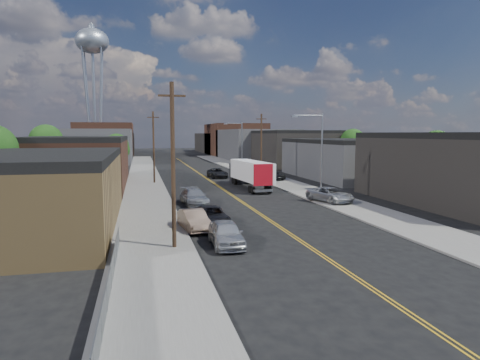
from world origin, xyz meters
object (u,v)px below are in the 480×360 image
car_left_c (210,216)px  car_left_d (194,197)px  car_left_a (226,234)px  car_ahead_truck (217,173)px  semi_truck (249,172)px  car_right_lot_c (272,174)px  car_left_b (194,220)px  car_right_lot_a (330,195)px  water_tower (92,46)px

car_left_c → car_left_d: car_left_d is taller
car_left_a → car_left_d: 16.00m
car_left_d → car_ahead_truck: size_ratio=1.00×
semi_truck → car_left_c: 23.25m
car_right_lot_c → car_left_b: bearing=-138.5°
car_left_c → car_right_lot_a: size_ratio=1.02×
car_left_c → car_left_d: size_ratio=1.00×
semi_truck → car_ahead_truck: semi_truck is taller
car_left_d → car_right_lot_a: (13.44, -2.30, 0.10)m
car_left_b → car_left_a: bearing=-81.7°
car_right_lot_c → car_right_lot_a: bearing=-113.0°
car_left_c → water_tower: bearing=100.8°
car_left_b → car_left_d: bearing=75.0°
car_left_c → car_right_lot_c: bearing=64.8°
semi_truck → car_left_d: size_ratio=2.56×
car_left_b → car_right_lot_a: size_ratio=0.85×
car_left_a → car_right_lot_a: car_right_lot_a is taller
car_left_a → car_right_lot_c: 37.77m
car_right_lot_a → car_right_lot_c: 21.37m
semi_truck → car_left_d: 14.45m
water_tower → car_left_d: bearing=-78.6°
car_left_b → car_left_c: car_left_c is taller
car_left_c → car_right_lot_c: (14.04, 29.06, 0.21)m
car_right_lot_c → semi_truck: bearing=-147.8°
semi_truck → car_left_b: size_ratio=3.05×
car_left_a → car_ahead_truck: car_left_a is taller
water_tower → car_left_b: (15.60, -95.13, -29.91)m
semi_truck → car_left_c: size_ratio=2.56×
water_tower → car_left_b: water_tower is taller
water_tower → car_right_lot_c: water_tower is taller
semi_truck → car_left_c: (-8.54, -21.59, -1.27)m
car_left_a → car_right_lot_c: bearing=69.4°
car_left_d → car_right_lot_a: size_ratio=1.02×
car_left_d → car_ahead_truck: car_left_d is taller
car_left_c → car_ahead_truck: 35.54m
semi_truck → car_right_lot_c: (5.50, 7.47, -1.06)m
car_left_d → water_tower: bearing=96.6°
car_left_d → car_left_a: bearing=-94.9°
car_right_lot_c → car_ahead_truck: size_ratio=0.88×
car_left_d → car_right_lot_c: bearing=48.8°
car_left_b → car_ahead_truck: (8.21, 36.02, 0.01)m
car_left_b → car_left_d: 11.22m
car_right_lot_c → car_left_d: bearing=-147.8°
car_left_a → car_left_b: (-1.40, 4.87, -0.06)m
car_left_b → car_left_d: (1.40, 11.13, 0.04)m
car_left_b → car_right_lot_a: bearing=23.0°
car_right_lot_c → water_tower: bearing=94.1°
car_left_b → car_right_lot_c: 33.91m
water_tower → car_right_lot_c: size_ratio=7.78×
semi_truck → car_left_b: (-9.94, -22.73, -1.27)m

